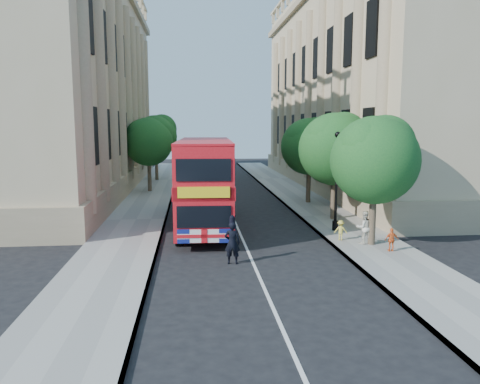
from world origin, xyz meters
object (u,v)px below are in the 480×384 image
object	(u,v)px
police_constable	(232,243)
lamp_post	(336,185)
box_van	(202,189)
double_decker_bus	(205,181)
woman_pedestrian	(364,227)

from	to	relation	value
police_constable	lamp_post	bearing A→B (deg)	-134.24
box_van	police_constable	bearing A→B (deg)	-86.62
double_decker_bus	police_constable	world-z (taller)	double_decker_bus
woman_pedestrian	box_van	bearing A→B (deg)	-57.80
lamp_post	double_decker_bus	size ratio (longest dim) A/B	0.50
double_decker_bus	box_van	size ratio (longest dim) A/B	1.94
double_decker_bus	police_constable	size ratio (longest dim) A/B	5.91
woman_pedestrian	lamp_post	bearing A→B (deg)	-85.31
box_van	woman_pedestrian	xyz separation A→B (m)	(7.33, -9.71, -0.58)
double_decker_bus	box_van	distance (m)	5.32
lamp_post	box_van	bearing A→B (deg)	134.95
lamp_post	box_van	xyz separation A→B (m)	(-6.85, 6.86, -1.04)
police_constable	woman_pedestrian	world-z (taller)	police_constable
woman_pedestrian	police_constable	bearing A→B (deg)	13.91
double_decker_bus	lamp_post	bearing A→B (deg)	-11.60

